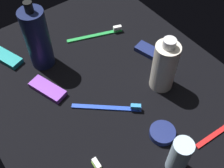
{
  "coord_description": "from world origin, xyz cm",
  "views": [
    {
      "loc": [
        36.38,
        -27.12,
        61.05
      ],
      "look_at": [
        0.0,
        0.0,
        3.0
      ],
      "focal_mm": 45.06,
      "sensor_mm": 36.0,
      "label": 1
    }
  ],
  "objects_px": {
    "toothbrush_green": "(98,34)",
    "lotion_bottle": "(37,39)",
    "snack_bar_teal": "(6,57)",
    "snack_bar_purple": "(48,89)",
    "toothbrush_blue": "(111,107)",
    "bodywash_bottle": "(164,66)",
    "deodorant_stick": "(179,156)",
    "snack_bar_navy": "(152,53)",
    "cream_tin_left": "(162,133)"
  },
  "relations": [
    {
      "from": "lotion_bottle",
      "to": "cream_tin_left",
      "type": "distance_m",
      "value": 0.41
    },
    {
      "from": "bodywash_bottle",
      "to": "snack_bar_navy",
      "type": "bearing_deg",
      "value": 150.35
    },
    {
      "from": "snack_bar_purple",
      "to": "snack_bar_teal",
      "type": "xyz_separation_m",
      "value": [
        -0.18,
        -0.04,
        0.0
      ]
    },
    {
      "from": "snack_bar_purple",
      "to": "snack_bar_teal",
      "type": "height_order",
      "value": "same"
    },
    {
      "from": "bodywash_bottle",
      "to": "cream_tin_left",
      "type": "xyz_separation_m",
      "value": [
        0.12,
        -0.1,
        -0.07
      ]
    },
    {
      "from": "lotion_bottle",
      "to": "snack_bar_teal",
      "type": "xyz_separation_m",
      "value": [
        -0.08,
        -0.08,
        -0.08
      ]
    },
    {
      "from": "lotion_bottle",
      "to": "toothbrush_green",
      "type": "relative_size",
      "value": 1.2
    },
    {
      "from": "snack_bar_navy",
      "to": "snack_bar_teal",
      "type": "bearing_deg",
      "value": -139.82
    },
    {
      "from": "toothbrush_green",
      "to": "snack_bar_purple",
      "type": "bearing_deg",
      "value": -67.18
    },
    {
      "from": "snack_bar_navy",
      "to": "cream_tin_left",
      "type": "relative_size",
      "value": 1.66
    },
    {
      "from": "toothbrush_green",
      "to": "snack_bar_navy",
      "type": "bearing_deg",
      "value": 26.05
    },
    {
      "from": "bodywash_bottle",
      "to": "snack_bar_teal",
      "type": "distance_m",
      "value": 0.46
    },
    {
      "from": "snack_bar_navy",
      "to": "snack_bar_purple",
      "type": "xyz_separation_m",
      "value": [
        -0.07,
        -0.32,
        0.0
      ]
    },
    {
      "from": "snack_bar_teal",
      "to": "deodorant_stick",
      "type": "bearing_deg",
      "value": -2.66
    },
    {
      "from": "bodywash_bottle",
      "to": "toothbrush_blue",
      "type": "height_order",
      "value": "bodywash_bottle"
    },
    {
      "from": "snack_bar_purple",
      "to": "snack_bar_teal",
      "type": "distance_m",
      "value": 0.18
    },
    {
      "from": "bodywash_bottle",
      "to": "snack_bar_purple",
      "type": "distance_m",
      "value": 0.32
    },
    {
      "from": "bodywash_bottle",
      "to": "deodorant_stick",
      "type": "xyz_separation_m",
      "value": [
        0.19,
        -0.13,
        -0.02
      ]
    },
    {
      "from": "snack_bar_purple",
      "to": "cream_tin_left",
      "type": "xyz_separation_m",
      "value": [
        0.28,
        0.16,
        0.0
      ]
    },
    {
      "from": "toothbrush_green",
      "to": "snack_bar_navy",
      "type": "height_order",
      "value": "toothbrush_green"
    },
    {
      "from": "lotion_bottle",
      "to": "snack_bar_teal",
      "type": "distance_m",
      "value": 0.14
    },
    {
      "from": "deodorant_stick",
      "to": "toothbrush_green",
      "type": "relative_size",
      "value": 0.62
    },
    {
      "from": "deodorant_stick",
      "to": "toothbrush_green",
      "type": "bearing_deg",
      "value": 166.43
    },
    {
      "from": "snack_bar_purple",
      "to": "toothbrush_blue",
      "type": "bearing_deg",
      "value": 15.79
    },
    {
      "from": "toothbrush_green",
      "to": "lotion_bottle",
      "type": "bearing_deg",
      "value": -90.57
    },
    {
      "from": "toothbrush_blue",
      "to": "bodywash_bottle",
      "type": "bearing_deg",
      "value": 83.69
    },
    {
      "from": "bodywash_bottle",
      "to": "snack_bar_navy",
      "type": "xyz_separation_m",
      "value": [
        -0.1,
        0.06,
        -0.07
      ]
    },
    {
      "from": "deodorant_stick",
      "to": "toothbrush_blue",
      "type": "height_order",
      "value": "deodorant_stick"
    },
    {
      "from": "toothbrush_green",
      "to": "snack_bar_navy",
      "type": "relative_size",
      "value": 1.67
    },
    {
      "from": "lotion_bottle",
      "to": "snack_bar_teal",
      "type": "height_order",
      "value": "lotion_bottle"
    },
    {
      "from": "bodywash_bottle",
      "to": "snack_bar_teal",
      "type": "height_order",
      "value": "bodywash_bottle"
    },
    {
      "from": "snack_bar_navy",
      "to": "deodorant_stick",
      "type": "bearing_deg",
      "value": -48.87
    },
    {
      "from": "lotion_bottle",
      "to": "toothbrush_green",
      "type": "bearing_deg",
      "value": 89.43
    },
    {
      "from": "snack_bar_teal",
      "to": "toothbrush_green",
      "type": "bearing_deg",
      "value": 54.14
    },
    {
      "from": "snack_bar_navy",
      "to": "snack_bar_teal",
      "type": "relative_size",
      "value": 1.0
    },
    {
      "from": "bodywash_bottle",
      "to": "toothbrush_blue",
      "type": "xyz_separation_m",
      "value": [
        -0.02,
        -0.16,
        -0.07
      ]
    },
    {
      "from": "toothbrush_green",
      "to": "bodywash_bottle",
      "type": "bearing_deg",
      "value": 5.31
    },
    {
      "from": "toothbrush_green",
      "to": "toothbrush_blue",
      "type": "bearing_deg",
      "value": -28.42
    },
    {
      "from": "snack_bar_teal",
      "to": "snack_bar_navy",
      "type": "bearing_deg",
      "value": 35.72
    },
    {
      "from": "toothbrush_blue",
      "to": "snack_bar_navy",
      "type": "distance_m",
      "value": 0.23
    },
    {
      "from": "toothbrush_green",
      "to": "cream_tin_left",
      "type": "bearing_deg",
      "value": -11.74
    },
    {
      "from": "snack_bar_teal",
      "to": "snack_bar_purple",
      "type": "bearing_deg",
      "value": -6.73
    },
    {
      "from": "toothbrush_green",
      "to": "snack_bar_teal",
      "type": "relative_size",
      "value": 1.67
    },
    {
      "from": "lotion_bottle",
      "to": "snack_bar_purple",
      "type": "xyz_separation_m",
      "value": [
        0.1,
        -0.04,
        -0.08
      ]
    },
    {
      "from": "lotion_bottle",
      "to": "toothbrush_blue",
      "type": "height_order",
      "value": "lotion_bottle"
    },
    {
      "from": "snack_bar_navy",
      "to": "snack_bar_purple",
      "type": "relative_size",
      "value": 1.0
    },
    {
      "from": "snack_bar_navy",
      "to": "cream_tin_left",
      "type": "distance_m",
      "value": 0.27
    },
    {
      "from": "lotion_bottle",
      "to": "snack_bar_purple",
      "type": "height_order",
      "value": "lotion_bottle"
    },
    {
      "from": "bodywash_bottle",
      "to": "snack_bar_teal",
      "type": "relative_size",
      "value": 1.58
    },
    {
      "from": "toothbrush_blue",
      "to": "lotion_bottle",
      "type": "bearing_deg",
      "value": -166.27
    }
  ]
}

